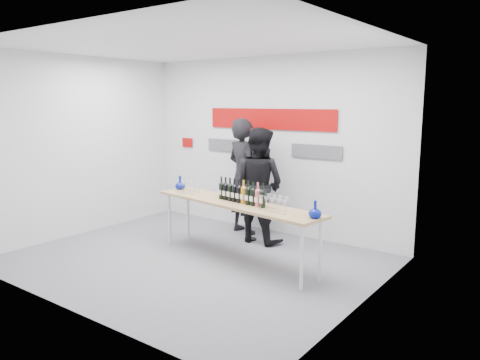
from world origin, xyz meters
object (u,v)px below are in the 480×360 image
(presenter_right, at_px, (259,185))
(presenter_left, at_px, (243,176))
(tasting_table, at_px, (236,206))
(mic_stand, at_px, (251,210))

(presenter_right, bearing_deg, presenter_left, -26.94)
(tasting_table, relative_size, mic_stand, 1.76)
(presenter_left, height_order, mic_stand, presenter_left)
(presenter_right, bearing_deg, tasting_table, 106.88)
(tasting_table, bearing_deg, presenter_right, 114.25)
(presenter_right, xyz_separation_m, mic_stand, (-0.13, -0.03, -0.42))
(presenter_right, relative_size, mic_stand, 1.13)
(tasting_table, relative_size, presenter_right, 1.56)
(presenter_left, xyz_separation_m, presenter_right, (0.49, -0.27, -0.06))
(tasting_table, height_order, presenter_left, presenter_left)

